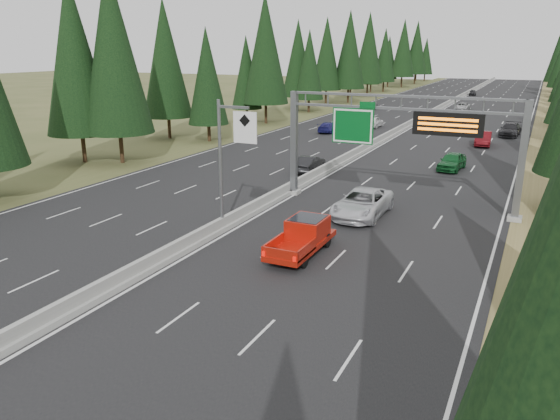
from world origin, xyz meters
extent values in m
cube|color=black|center=(0.00, 80.00, 0.04)|extent=(32.00, 260.00, 0.08)
cube|color=olive|center=(17.80, 80.00, 0.03)|extent=(3.60, 260.00, 0.06)
cube|color=#3E4922|center=(-17.80, 80.00, 0.03)|extent=(3.60, 260.00, 0.06)
cube|color=gray|center=(0.00, 80.00, 0.23)|extent=(0.70, 260.00, 0.30)
cube|color=gray|center=(0.00, 80.00, 0.63)|extent=(0.30, 260.00, 0.60)
cube|color=slate|center=(0.35, 35.00, 3.98)|extent=(0.45, 0.45, 7.80)
cube|color=gray|center=(0.35, 35.00, 0.23)|extent=(0.90, 0.90, 0.30)
cube|color=slate|center=(16.20, 35.00, 3.98)|extent=(0.45, 0.45, 7.80)
cube|color=gray|center=(16.20, 35.00, 0.23)|extent=(0.90, 0.90, 0.30)
cube|color=slate|center=(8.28, 35.00, 7.80)|extent=(15.85, 0.35, 0.16)
cube|color=slate|center=(8.28, 35.00, 6.96)|extent=(15.85, 0.35, 0.16)
cube|color=#054C19|center=(5.00, 34.75, 5.63)|extent=(3.00, 0.10, 2.50)
cube|color=silver|center=(5.00, 34.69, 5.63)|extent=(2.85, 0.02, 2.35)
cube|color=#054C19|center=(6.00, 34.75, 7.13)|extent=(1.10, 0.10, 0.45)
cube|color=black|center=(11.50, 34.70, 6.13)|extent=(4.50, 0.40, 1.50)
cube|color=orange|center=(11.50, 34.48, 6.48)|extent=(3.80, 0.02, 0.18)
cube|color=orange|center=(11.50, 34.48, 6.13)|extent=(3.80, 0.02, 0.18)
cube|color=orange|center=(11.50, 34.48, 5.78)|extent=(3.80, 0.02, 0.18)
cylinder|color=slate|center=(0.00, 25.00, 4.08)|extent=(0.20, 0.20, 8.00)
cube|color=gray|center=(0.00, 25.00, 0.18)|extent=(0.50, 0.50, 0.20)
cube|color=slate|center=(1.00, 25.00, 7.68)|extent=(2.00, 0.15, 0.15)
cube|color=silver|center=(1.80, 24.88, 6.58)|extent=(1.50, 0.06, 1.80)
cylinder|color=black|center=(19.63, 105.00, 0.94)|extent=(0.40, 0.40, 1.88)
cylinder|color=black|center=(19.49, 138.26, 1.13)|extent=(0.40, 0.40, 2.27)
cylinder|color=black|center=(19.06, 153.09, 1.35)|extent=(0.40, 0.40, 2.71)
cone|color=black|center=(19.06, 153.09, 9.81)|extent=(6.09, 6.09, 14.21)
cylinder|color=black|center=(20.31, 173.52, 0.94)|extent=(0.40, 0.40, 1.89)
cylinder|color=black|center=(-19.97, 38.85, 1.49)|extent=(0.40, 0.40, 2.98)
cone|color=black|center=(-19.97, 38.85, 10.80)|extent=(6.70, 6.70, 15.64)
cylinder|color=black|center=(-23.53, 37.46, 1.42)|extent=(0.40, 0.40, 2.84)
cone|color=black|center=(-23.53, 37.46, 10.29)|extent=(6.38, 6.38, 14.90)
cylinder|color=black|center=(-19.05, 53.23, 1.07)|extent=(0.40, 0.40, 2.13)
cone|color=black|center=(-19.05, 53.23, 7.74)|extent=(4.80, 4.80, 11.21)
cylinder|color=black|center=(-24.97, 53.33, 1.34)|extent=(0.40, 0.40, 2.67)
cone|color=black|center=(-24.97, 53.33, 9.68)|extent=(6.01, 6.01, 14.02)
cylinder|color=black|center=(-20.37, 70.94, 1.48)|extent=(0.40, 0.40, 2.97)
cone|color=black|center=(-20.37, 70.94, 10.76)|extent=(6.68, 6.68, 15.59)
cylinder|color=black|center=(-23.63, 71.03, 1.02)|extent=(0.40, 0.40, 2.04)
cone|color=black|center=(-23.63, 71.03, 7.39)|extent=(4.59, 4.59, 10.70)
cylinder|color=black|center=(-20.30, 87.41, 1.12)|extent=(0.40, 0.40, 2.24)
cone|color=black|center=(-20.30, 87.41, 8.12)|extent=(5.04, 5.04, 11.77)
cylinder|color=black|center=(-23.06, 88.83, 1.26)|extent=(0.40, 0.40, 2.52)
cone|color=black|center=(-23.06, 88.83, 9.13)|extent=(5.67, 5.67, 13.22)
cylinder|color=black|center=(-19.55, 106.49, 1.45)|extent=(0.40, 0.40, 2.90)
cone|color=black|center=(-19.55, 106.49, 10.53)|extent=(6.54, 6.54, 15.25)
cylinder|color=black|center=(-23.36, 103.75, 1.34)|extent=(0.40, 0.40, 2.69)
cone|color=black|center=(-23.36, 103.75, 9.75)|extent=(6.05, 6.05, 14.11)
cylinder|color=black|center=(-20.52, 123.15, 1.49)|extent=(0.40, 0.40, 2.99)
cone|color=black|center=(-20.52, 123.15, 10.84)|extent=(6.73, 6.73, 15.70)
cylinder|color=black|center=(-24.74, 123.61, 1.16)|extent=(0.40, 0.40, 2.32)
cone|color=black|center=(-24.74, 123.61, 8.40)|extent=(5.21, 5.21, 12.16)
cylinder|color=black|center=(-20.87, 138.45, 1.26)|extent=(0.40, 0.40, 2.51)
cone|color=black|center=(-20.87, 138.45, 9.11)|extent=(5.65, 5.65, 13.19)
cylinder|color=black|center=(-23.66, 136.56, 0.96)|extent=(0.40, 0.40, 1.91)
cone|color=black|center=(-23.66, 136.56, 6.94)|extent=(4.31, 4.31, 10.05)
cylinder|color=black|center=(-20.30, 155.72, 1.49)|extent=(0.40, 0.40, 2.97)
cone|color=black|center=(-20.30, 155.72, 10.77)|extent=(6.68, 6.68, 15.59)
cylinder|color=black|center=(-24.50, 156.44, 1.13)|extent=(0.40, 0.40, 2.26)
cone|color=black|center=(-24.50, 156.44, 8.20)|extent=(5.09, 5.09, 11.87)
cylinder|color=black|center=(-20.23, 172.45, 1.50)|extent=(0.40, 0.40, 3.01)
cone|color=black|center=(-20.23, 172.45, 10.90)|extent=(6.77, 6.77, 15.79)
cylinder|color=black|center=(-24.06, 171.29, 1.50)|extent=(0.40, 0.40, 2.99)
cone|color=black|center=(-24.06, 171.29, 10.84)|extent=(6.73, 6.73, 15.70)
cylinder|color=black|center=(-20.65, 189.73, 1.12)|extent=(0.40, 0.40, 2.25)
cone|color=black|center=(-20.65, 189.73, 8.14)|extent=(5.05, 5.05, 11.79)
cylinder|color=black|center=(-23.45, 189.35, 1.22)|extent=(0.40, 0.40, 2.44)
cone|color=black|center=(-23.45, 189.35, 8.86)|extent=(5.50, 5.50, 12.83)
imported|color=silver|center=(6.86, 31.71, 0.96)|extent=(2.99, 6.37, 1.76)
cylinder|color=black|center=(5.13, 21.70, 0.48)|extent=(0.30, 0.81, 0.81)
cylinder|color=black|center=(6.85, 21.70, 0.48)|extent=(0.30, 0.81, 0.81)
cylinder|color=black|center=(5.13, 25.03, 0.48)|extent=(0.30, 0.81, 0.81)
cylinder|color=black|center=(6.85, 25.03, 0.48)|extent=(0.30, 0.81, 0.81)
cube|color=#B2180A|center=(5.99, 23.42, 0.64)|extent=(2.02, 5.66, 0.30)
cube|color=#B2180A|center=(5.99, 24.33, 1.34)|extent=(1.92, 2.22, 1.11)
cube|color=black|center=(5.99, 24.33, 1.65)|extent=(1.72, 1.92, 0.56)
cube|color=#B2180A|center=(5.03, 21.90, 0.99)|extent=(0.10, 2.43, 0.61)
cube|color=#B2180A|center=(6.95, 21.90, 0.99)|extent=(0.10, 2.43, 0.61)
cube|color=#B2180A|center=(5.99, 20.69, 0.99)|extent=(2.02, 0.10, 0.61)
imported|color=#135625|center=(10.01, 49.14, 0.88)|extent=(2.32, 4.87, 1.61)
imported|color=#5B0D12|center=(11.19, 64.12, 0.88)|extent=(2.01, 4.98, 1.61)
imported|color=black|center=(13.53, 73.06, 0.89)|extent=(2.63, 5.70, 1.61)
imported|color=#BBBBBB|center=(3.82, 101.46, 0.73)|extent=(2.27, 4.75, 1.31)
imported|color=black|center=(1.50, 135.37, 0.74)|extent=(1.86, 3.97, 1.31)
imported|color=black|center=(-1.50, 42.60, 0.82)|extent=(1.68, 4.52, 1.48)
imported|color=navy|center=(-8.47, 66.05, 0.76)|extent=(1.98, 4.72, 1.36)
imported|color=silver|center=(-4.42, 73.21, 0.87)|extent=(1.96, 4.68, 1.58)
imported|color=black|center=(-11.71, 95.47, 0.73)|extent=(2.23, 4.74, 1.31)
camera|label=1|loc=(17.02, -2.32, 10.97)|focal=35.00mm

